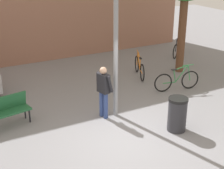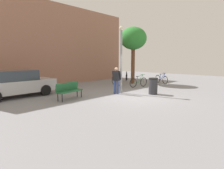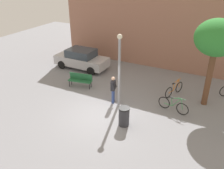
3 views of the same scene
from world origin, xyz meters
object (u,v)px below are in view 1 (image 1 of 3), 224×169
at_px(park_bench, 2,110).
at_px(lamppost, 116,41).
at_px(bicycle_black, 179,48).
at_px(bicycle_orange, 139,67).
at_px(person_by_lamppost, 104,89).
at_px(bicycle_green, 177,81).
at_px(trash_bin, 177,114).

bearing_deg(park_bench, lamppost, -15.66).
bearing_deg(bicycle_black, bicycle_orange, -154.63).
height_order(person_by_lamppost, bicycle_green, person_by_lamppost).
height_order(bicycle_black, bicycle_orange, same).
relative_size(person_by_lamppost, bicycle_orange, 0.98).
height_order(bicycle_black, bicycle_green, same).
distance_m(lamppost, bicycle_green, 3.71).
bearing_deg(park_bench, trash_bin, -30.69).
relative_size(lamppost, bicycle_green, 2.35).
xyz_separation_m(bicycle_orange, bicycle_green, (0.43, -1.92, 0.00)).
distance_m(person_by_lamppost, bicycle_green, 3.51).
xyz_separation_m(park_bench, bicycle_orange, (5.87, 1.72, -0.16)).
bearing_deg(bicycle_black, person_by_lamppost, -146.44).
bearing_deg(bicycle_black, bicycle_green, -129.37).
bearing_deg(bicycle_green, bicycle_black, 50.63).
distance_m(park_bench, trash_bin, 5.12).
bearing_deg(person_by_lamppost, lamppost, -7.46).
xyz_separation_m(lamppost, bicycle_green, (3.00, 0.72, -2.05)).
xyz_separation_m(bicycle_black, bicycle_orange, (-3.29, -1.56, 0.00)).
relative_size(lamppost, trash_bin, 4.10).
relative_size(park_bench, trash_bin, 1.62).
xyz_separation_m(park_bench, bicycle_green, (6.30, -0.21, -0.16)).
height_order(bicycle_green, trash_bin, trash_bin).
bearing_deg(trash_bin, lamppost, 123.20).
bearing_deg(bicycle_orange, park_bench, -163.68).
xyz_separation_m(bicycle_green, trash_bin, (-1.90, -2.41, 0.13)).
relative_size(bicycle_black, bicycle_green, 0.85).
height_order(lamppost, park_bench, lamppost).
bearing_deg(person_by_lamppost, trash_bin, -49.28).
height_order(person_by_lamppost, bicycle_black, person_by_lamppost).
bearing_deg(person_by_lamppost, bicycle_black, 33.56).
bearing_deg(trash_bin, person_by_lamppost, 130.72).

